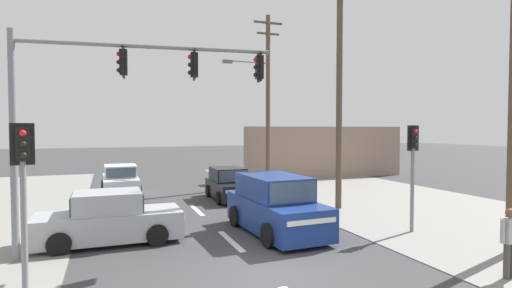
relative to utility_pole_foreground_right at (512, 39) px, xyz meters
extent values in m
plane|color=#3A3A3D|center=(-6.73, 0.91, -5.87)|extent=(140.00, 140.00, 0.00)
cube|color=silver|center=(-6.73, 3.91, -5.87)|extent=(0.20, 2.40, 0.01)
cube|color=silver|center=(-6.73, 8.91, -5.87)|extent=(0.20, 2.40, 0.01)
cube|color=gray|center=(2.27, 2.91, -5.86)|extent=(10.00, 44.00, 0.02)
cylinder|color=brown|center=(-0.92, 7.07, -0.72)|extent=(0.26, 0.26, 10.30)
cylinder|color=brown|center=(-1.11, 14.66, -0.74)|extent=(0.26, 0.26, 10.26)
cube|color=brown|center=(-1.11, 14.66, 3.94)|extent=(1.80, 0.12, 0.11)
cube|color=brown|center=(-1.11, 14.66, 3.29)|extent=(1.40, 0.12, 0.10)
cylinder|color=slate|center=(-2.41, 14.58, 1.52)|extent=(2.60, 0.27, 0.09)
cube|color=#595B60|center=(-3.70, 14.49, 1.45)|extent=(0.58, 0.32, 0.18)
cylinder|color=slate|center=(-12.51, 4.06, -2.87)|extent=(0.18, 0.18, 6.00)
cylinder|color=slate|center=(-9.14, 3.66, -0.17)|extent=(6.77, 0.91, 0.11)
cube|color=black|center=(-9.81, 3.74, -0.62)|extent=(0.23, 0.28, 0.68)
cube|color=black|center=(-9.81, 3.74, -0.62)|extent=(0.09, 0.44, 0.84)
sphere|color=red|center=(-9.93, 3.76, -0.40)|extent=(0.13, 0.13, 0.13)
sphere|color=black|center=(-9.93, 3.76, -0.62)|extent=(0.13, 0.13, 0.13)
sphere|color=black|center=(-9.93, 3.76, -0.84)|extent=(0.13, 0.13, 0.13)
cube|color=black|center=(-7.92, 3.52, -0.62)|extent=(0.23, 0.28, 0.68)
cube|color=black|center=(-7.92, 3.52, -0.62)|extent=(0.09, 0.44, 0.84)
sphere|color=red|center=(-8.04, 3.53, -0.40)|extent=(0.13, 0.13, 0.13)
sphere|color=black|center=(-8.04, 3.53, -0.62)|extent=(0.13, 0.13, 0.13)
sphere|color=black|center=(-8.04, 3.53, -0.84)|extent=(0.13, 0.13, 0.13)
cube|color=black|center=(-6.03, 3.29, -0.62)|extent=(0.23, 0.28, 0.68)
cube|color=black|center=(-6.03, 3.29, -0.62)|extent=(0.09, 0.44, 0.84)
sphere|color=red|center=(-6.15, 3.31, -0.40)|extent=(0.13, 0.13, 0.13)
sphere|color=black|center=(-6.15, 3.31, -0.62)|extent=(0.13, 0.13, 0.13)
sphere|color=black|center=(-6.15, 3.31, -0.84)|extent=(0.13, 0.13, 0.13)
cylinder|color=slate|center=(-0.78, 2.79, -4.47)|extent=(0.12, 0.12, 2.80)
cube|color=black|center=(-0.78, 2.79, -2.73)|extent=(0.26, 0.20, 0.68)
cube|color=black|center=(-0.78, 2.79, -2.73)|extent=(0.44, 0.04, 0.84)
sphere|color=red|center=(-0.79, 2.67, -2.51)|extent=(0.13, 0.13, 0.13)
sphere|color=black|center=(-0.79, 2.67, -2.73)|extent=(0.13, 0.13, 0.13)
sphere|color=black|center=(-0.79, 2.67, -2.95)|extent=(0.13, 0.13, 0.13)
cylinder|color=slate|center=(-11.84, 1.35, -4.47)|extent=(0.12, 0.12, 2.80)
cube|color=black|center=(-11.84, 1.35, -2.73)|extent=(0.30, 0.26, 0.68)
cube|color=black|center=(-11.84, 1.35, -2.73)|extent=(0.43, 0.16, 0.84)
sphere|color=red|center=(-11.81, 1.23, -2.51)|extent=(0.13, 0.13, 0.13)
sphere|color=black|center=(-11.81, 1.23, -2.73)|extent=(0.13, 0.13, 0.13)
sphere|color=black|center=(-11.81, 1.23, -2.95)|extent=(0.13, 0.13, 0.13)
cube|color=gray|center=(4.27, 16.91, -4.07)|extent=(12.00, 1.00, 3.60)
cube|color=navy|center=(-5.05, 4.30, -5.23)|extent=(2.05, 4.58, 1.00)
cube|color=navy|center=(-5.06, 4.50, -4.35)|extent=(1.85, 2.78, 0.76)
cube|color=#384756|center=(-5.00, 3.13, -4.35)|extent=(1.58, 0.14, 0.65)
cube|color=#384756|center=(-5.13, 5.87, -4.35)|extent=(1.55, 0.13, 0.61)
cube|color=white|center=(-4.95, 2.03, -5.01)|extent=(1.56, 0.11, 0.14)
cylinder|color=black|center=(-4.07, 2.95, -5.51)|extent=(0.25, 0.73, 0.72)
cylinder|color=black|center=(-5.91, 2.86, -5.51)|extent=(0.25, 0.73, 0.72)
cylinder|color=black|center=(-4.20, 5.74, -5.51)|extent=(0.25, 0.73, 0.72)
cylinder|color=black|center=(-6.04, 5.65, -5.51)|extent=(0.25, 0.73, 0.72)
cube|color=#A3A8AD|center=(-10.21, 5.01, -5.33)|extent=(4.21, 1.73, 0.80)
cube|color=#A3A8AD|center=(-10.26, 5.01, -4.62)|extent=(1.91, 1.57, 0.62)
cube|color=#384756|center=(-9.29, 5.02, -4.62)|extent=(0.07, 1.44, 0.53)
cube|color=#384756|center=(-11.23, 5.00, -4.62)|extent=(0.07, 1.40, 0.50)
cube|color=white|center=(-8.09, 5.02, -5.15)|extent=(0.05, 1.45, 0.14)
cylinder|color=black|center=(-8.92, 5.87, -5.55)|extent=(0.64, 0.19, 0.64)
cylinder|color=black|center=(-8.91, 4.17, -5.55)|extent=(0.64, 0.19, 0.64)
cylinder|color=black|center=(-11.52, 5.85, -5.55)|extent=(0.64, 0.19, 0.64)
cylinder|color=black|center=(-11.51, 4.15, -5.55)|extent=(0.64, 0.19, 0.64)
cube|color=black|center=(-4.70, 10.86, -5.36)|extent=(1.66, 3.63, 0.76)
cube|color=black|center=(-4.69, 11.16, -4.66)|extent=(1.51, 1.93, 0.64)
cube|color=#384756|center=(-4.71, 10.19, -4.66)|extent=(1.36, 0.08, 0.54)
cube|color=#384756|center=(-4.67, 12.13, -4.66)|extent=(1.33, 0.08, 0.51)
cube|color=white|center=(-4.73, 9.04, -5.19)|extent=(1.36, 0.06, 0.14)
cylinder|color=black|center=(-3.92, 9.73, -5.57)|extent=(0.19, 0.60, 0.60)
cylinder|color=black|center=(-5.52, 9.76, -5.57)|extent=(0.19, 0.60, 0.60)
cylinder|color=black|center=(-3.88, 11.96, -5.57)|extent=(0.19, 0.60, 0.60)
cylinder|color=black|center=(-5.48, 11.99, -5.57)|extent=(0.19, 0.60, 0.60)
cube|color=silver|center=(-9.62, 14.22, -5.33)|extent=(1.74, 4.22, 0.80)
cube|color=silver|center=(-9.62, 14.17, -4.62)|extent=(1.58, 1.91, 0.62)
cube|color=#384756|center=(-9.63, 15.14, -4.62)|extent=(1.44, 0.07, 0.53)
cube|color=#384756|center=(-9.62, 13.20, -4.62)|extent=(1.40, 0.07, 0.50)
cube|color=white|center=(-9.65, 16.34, -5.15)|extent=(1.45, 0.05, 0.14)
cylinder|color=black|center=(-10.49, 15.52, -5.55)|extent=(0.20, 0.64, 0.64)
cylinder|color=black|center=(-8.79, 15.53, -5.55)|extent=(0.20, 0.64, 0.64)
cylinder|color=black|center=(-10.46, 12.91, -5.55)|extent=(0.20, 0.64, 0.64)
cylinder|color=black|center=(-8.76, 12.93, -5.55)|extent=(0.20, 0.64, 0.64)
cylinder|color=#47423D|center=(-1.57, -1.29, -5.45)|extent=(0.14, 0.14, 0.84)
cylinder|color=#47423D|center=(-1.75, -1.30, -5.45)|extent=(0.14, 0.14, 0.84)
cube|color=#B7B2AD|center=(-1.66, -1.30, -4.75)|extent=(0.37, 0.23, 0.56)
sphere|color=brown|center=(-1.66, -1.30, -4.35)|extent=(0.22, 0.22, 0.22)
cylinder|color=#B7B2AD|center=(-1.89, -1.31, -4.75)|extent=(0.09, 0.09, 0.54)
camera|label=1|loc=(-10.26, -7.71, -2.43)|focal=28.00mm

